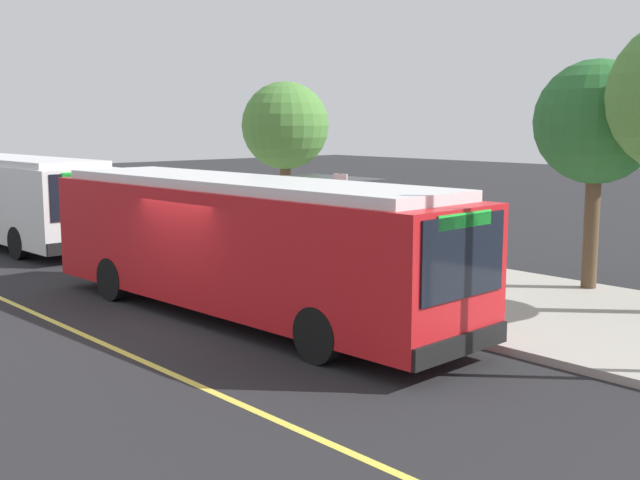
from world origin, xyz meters
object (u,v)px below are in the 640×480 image
Objects in this scene: waiting_bench at (325,250)px; route_sign_post at (341,216)px; transit_bus_main at (243,242)px; transit_bus_second at (8,196)px; pedestrian_commuter at (287,236)px.

waiting_bench is 0.57× the size of route_sign_post.
route_sign_post is (0.04, 2.78, 0.34)m from transit_bus_main.
transit_bus_second is 14.04m from route_sign_post.
pedestrian_commuter is (11.03, 3.19, -0.50)m from transit_bus_second.
transit_bus_main reaches higher than pedestrian_commuter.
transit_bus_main and transit_bus_second have the same top height.
waiting_bench is at bearing 144.44° from route_sign_post.
transit_bus_second is at bearing -163.89° from pedestrian_commuter.
waiting_bench is 0.95× the size of pedestrian_commuter.
route_sign_post is at bearing 10.43° from transit_bus_second.
waiting_bench is 1.30m from pedestrian_commuter.
transit_bus_second is (-13.76, 0.24, -0.00)m from transit_bus_main.
transit_bus_main is at bearing -1.00° from transit_bus_second.
waiting_bench is at bearing 21.28° from transit_bus_second.
waiting_bench is (11.23, 4.38, -0.98)m from transit_bus_second.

